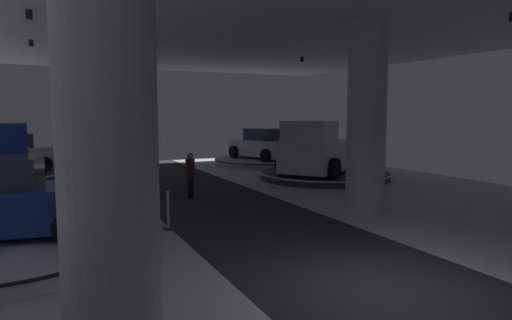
{
  "coord_description": "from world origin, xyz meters",
  "views": [
    {
      "loc": [
        -5.06,
        -5.55,
        2.97
      ],
      "look_at": [
        1.27,
        7.81,
        1.4
      ],
      "focal_mm": 31.74,
      "sensor_mm": 36.0,
      "label": 1
    }
  ],
  "objects_px": {
    "display_car_deep_right": "(263,145)",
    "display_platform_far_right": "(325,175)",
    "column_left": "(107,131)",
    "pickup_truck_far_right": "(322,151)",
    "display_platform_deep_left": "(4,175)",
    "display_platform_mid_left": "(2,244)",
    "visitor_walking_near": "(190,172)",
    "display_car_deep_left": "(4,155)",
    "display_platform_deep_right": "(263,161)",
    "column_right": "(367,120)"
  },
  "relations": [
    {
      "from": "display_car_deep_right",
      "to": "display_platform_deep_left",
      "type": "relative_size",
      "value": 0.78
    },
    {
      "from": "display_car_deep_right",
      "to": "display_platform_far_right",
      "type": "height_order",
      "value": "display_car_deep_right"
    },
    {
      "from": "display_platform_deep_left",
      "to": "display_platform_mid_left",
      "type": "bearing_deg",
      "value": -86.52
    },
    {
      "from": "column_left",
      "to": "visitor_walking_near",
      "type": "relative_size",
      "value": 3.46
    },
    {
      "from": "display_platform_deep_left",
      "to": "visitor_walking_near",
      "type": "relative_size",
      "value": 3.62
    },
    {
      "from": "visitor_walking_near",
      "to": "display_platform_deep_left",
      "type": "bearing_deg",
      "value": 127.61
    },
    {
      "from": "display_platform_far_right",
      "to": "pickup_truck_far_right",
      "type": "relative_size",
      "value": 1.05
    },
    {
      "from": "pickup_truck_far_right",
      "to": "display_car_deep_left",
      "type": "distance_m",
      "value": 14.15
    },
    {
      "from": "column_left",
      "to": "display_platform_mid_left",
      "type": "height_order",
      "value": "column_left"
    },
    {
      "from": "column_left",
      "to": "display_platform_far_right",
      "type": "xyz_separation_m",
      "value": [
        10.75,
        11.56,
        -2.58
      ]
    },
    {
      "from": "column_left",
      "to": "pickup_truck_far_right",
      "type": "xyz_separation_m",
      "value": [
        10.48,
        11.38,
        -1.51
      ]
    },
    {
      "from": "display_car_deep_left",
      "to": "visitor_walking_near",
      "type": "height_order",
      "value": "display_car_deep_left"
    },
    {
      "from": "display_platform_deep_right",
      "to": "column_left",
      "type": "bearing_deg",
      "value": -121.12
    },
    {
      "from": "column_left",
      "to": "display_platform_deep_right",
      "type": "relative_size",
      "value": 1.0
    },
    {
      "from": "display_platform_far_right",
      "to": "display_platform_deep_left",
      "type": "distance_m",
      "value": 14.33
    },
    {
      "from": "display_platform_mid_left",
      "to": "display_car_deep_left",
      "type": "xyz_separation_m",
      "value": [
        -0.7,
        12.1,
        0.9
      ]
    },
    {
      "from": "column_left",
      "to": "pickup_truck_far_right",
      "type": "distance_m",
      "value": 15.55
    },
    {
      "from": "display_platform_mid_left",
      "to": "display_car_deep_right",
      "type": "bearing_deg",
      "value": 44.83
    },
    {
      "from": "column_left",
      "to": "column_right",
      "type": "bearing_deg",
      "value": 33.23
    },
    {
      "from": "display_car_deep_right",
      "to": "display_car_deep_left",
      "type": "distance_m",
      "value": 12.85
    },
    {
      "from": "display_car_deep_left",
      "to": "display_platform_deep_right",
      "type": "bearing_deg",
      "value": 0.03
    },
    {
      "from": "column_right",
      "to": "display_platform_deep_left",
      "type": "height_order",
      "value": "column_right"
    },
    {
      "from": "display_platform_far_right",
      "to": "visitor_walking_near",
      "type": "xyz_separation_m",
      "value": [
        -6.87,
        -2.0,
        0.74
      ]
    },
    {
      "from": "display_car_deep_left",
      "to": "display_car_deep_right",
      "type": "bearing_deg",
      "value": -0.1
    },
    {
      "from": "display_platform_far_right",
      "to": "display_platform_deep_left",
      "type": "height_order",
      "value": "display_platform_deep_left"
    },
    {
      "from": "display_car_deep_left",
      "to": "visitor_walking_near",
      "type": "xyz_separation_m",
      "value": [
        6.12,
        -8.0,
        -0.17
      ]
    },
    {
      "from": "display_platform_mid_left",
      "to": "display_platform_far_right",
      "type": "relative_size",
      "value": 1.05
    },
    {
      "from": "display_platform_deep_right",
      "to": "pickup_truck_far_right",
      "type": "bearing_deg",
      "value": -91.07
    },
    {
      "from": "display_platform_mid_left",
      "to": "display_platform_deep_left",
      "type": "bearing_deg",
      "value": 93.48
    },
    {
      "from": "column_right",
      "to": "pickup_truck_far_right",
      "type": "height_order",
      "value": "column_right"
    },
    {
      "from": "column_right",
      "to": "display_platform_far_right",
      "type": "distance_m",
      "value": 7.53
    },
    {
      "from": "display_platform_deep_right",
      "to": "display_platform_deep_left",
      "type": "distance_m",
      "value": 12.87
    },
    {
      "from": "display_platform_deep_right",
      "to": "display_platform_deep_left",
      "type": "height_order",
      "value": "display_platform_deep_right"
    },
    {
      "from": "display_platform_deep_right",
      "to": "visitor_walking_near",
      "type": "bearing_deg",
      "value": -130.02
    },
    {
      "from": "column_left",
      "to": "pickup_truck_far_right",
      "type": "bearing_deg",
      "value": 47.35
    },
    {
      "from": "column_right",
      "to": "pickup_truck_far_right",
      "type": "distance_m",
      "value": 6.97
    },
    {
      "from": "display_platform_deep_right",
      "to": "display_platform_mid_left",
      "type": "height_order",
      "value": "display_platform_deep_right"
    },
    {
      "from": "column_left",
      "to": "display_platform_far_right",
      "type": "distance_m",
      "value": 16.0
    },
    {
      "from": "display_platform_deep_right",
      "to": "pickup_truck_far_right",
      "type": "distance_m",
      "value": 6.27
    },
    {
      "from": "column_right",
      "to": "visitor_walking_near",
      "type": "distance_m",
      "value": 6.21
    },
    {
      "from": "pickup_truck_far_right",
      "to": "display_car_deep_left",
      "type": "xyz_separation_m",
      "value": [
        -12.73,
        6.17,
        -0.16
      ]
    },
    {
      "from": "display_platform_mid_left",
      "to": "display_platform_deep_right",
      "type": "bearing_deg",
      "value": 44.92
    },
    {
      "from": "display_platform_deep_right",
      "to": "display_platform_mid_left",
      "type": "xyz_separation_m",
      "value": [
        -12.14,
        -12.11,
        -0.01
      ]
    },
    {
      "from": "column_right",
      "to": "display_platform_mid_left",
      "type": "xyz_separation_m",
      "value": [
        -9.36,
        0.33,
        -2.57
      ]
    },
    {
      "from": "display_platform_far_right",
      "to": "display_car_deep_right",
      "type": "bearing_deg",
      "value": 91.39
    },
    {
      "from": "column_left",
      "to": "visitor_walking_near",
      "type": "height_order",
      "value": "column_left"
    },
    {
      "from": "display_platform_deep_right",
      "to": "display_platform_deep_left",
      "type": "xyz_separation_m",
      "value": [
        -12.87,
        -0.01,
        -0.02
      ]
    },
    {
      "from": "visitor_walking_near",
      "to": "column_right",
      "type": "bearing_deg",
      "value": -48.39
    },
    {
      "from": "column_left",
      "to": "display_car_deep_left",
      "type": "relative_size",
      "value": 1.22
    },
    {
      "from": "column_right",
      "to": "display_car_deep_right",
      "type": "bearing_deg",
      "value": 77.34
    }
  ]
}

